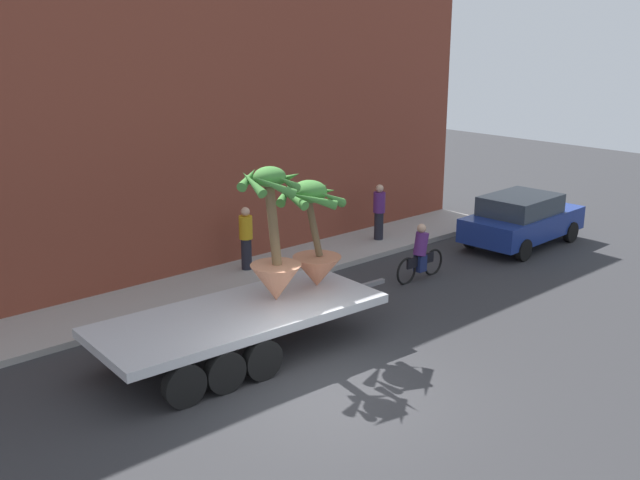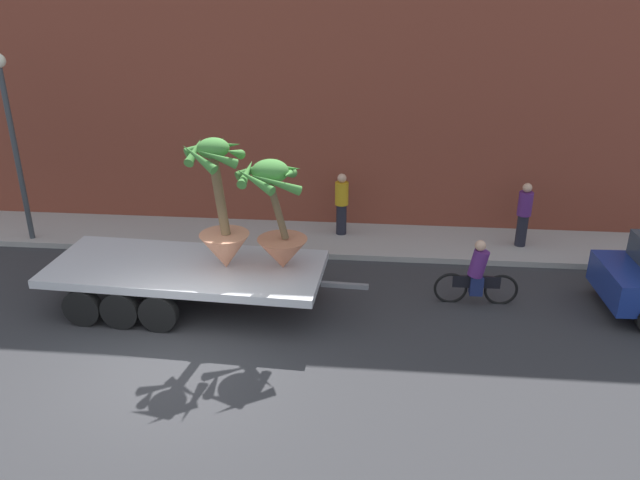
{
  "view_description": "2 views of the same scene",
  "coord_description": "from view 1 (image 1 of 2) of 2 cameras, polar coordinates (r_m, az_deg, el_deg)",
  "views": [
    {
      "loc": [
        -8.16,
        -8.8,
        6.38
      ],
      "look_at": [
        2.02,
        2.61,
        1.93
      ],
      "focal_mm": 40.93,
      "sensor_mm": 36.0,
      "label": 1
    },
    {
      "loc": [
        3.68,
        -9.59,
        6.86
      ],
      "look_at": [
        2.54,
        2.53,
        1.61
      ],
      "focal_mm": 35.48,
      "sensor_mm": 36.0,
      "label": 2
    }
  ],
  "objects": [
    {
      "name": "pedestrian_far_left",
      "position": [
        22.21,
        4.64,
        2.28
      ],
      "size": [
        0.36,
        0.36,
        1.71
      ],
      "color": "black",
      "rests_on": "sidewalk"
    },
    {
      "name": "parked_car",
      "position": [
        22.89,
        15.51,
        1.6
      ],
      "size": [
        4.27,
        2.09,
        1.58
      ],
      "color": "navy",
      "rests_on": "ground"
    },
    {
      "name": "flatbed_trailer",
      "position": [
        14.6,
        -7.12,
        -6.49
      ],
      "size": [
        6.94,
        2.7,
        0.98
      ],
      "color": "#B7BABF",
      "rests_on": "ground"
    },
    {
      "name": "sidewalk",
      "position": [
        18.12,
        -12.25,
        -4.52
      ],
      "size": [
        24.0,
        2.2,
        0.15
      ],
      "primitive_type": "cube",
      "color": "#A39E99",
      "rests_on": "ground"
    },
    {
      "name": "potted_palm_rear",
      "position": [
        14.74,
        -3.61,
        -0.86
      ],
      "size": [
        1.32,
        1.38,
        2.81
      ],
      "color": "tan",
      "rests_on": "flatbed_trailer"
    },
    {
      "name": "ground_plane",
      "position": [
        13.59,
        0.98,
        -11.77
      ],
      "size": [
        60.0,
        60.0,
        0.0
      ],
      "primitive_type": "plane",
      "color": "#2D2D30"
    },
    {
      "name": "building_facade",
      "position": [
        18.68,
        -15.55,
        7.47
      ],
      "size": [
        24.0,
        1.2,
        7.44
      ],
      "primitive_type": "cube",
      "color": "brown",
      "rests_on": "ground"
    },
    {
      "name": "potted_palm_middle",
      "position": [
        15.52,
        -0.48,
        -0.05
      ],
      "size": [
        1.52,
        1.56,
        2.37
      ],
      "color": "#C17251",
      "rests_on": "flatbed_trailer"
    },
    {
      "name": "pedestrian_near_gate",
      "position": [
        19.45,
        -5.81,
        0.23
      ],
      "size": [
        0.36,
        0.36,
        1.71
      ],
      "color": "black",
      "rests_on": "sidewalk"
    },
    {
      "name": "cyclist",
      "position": [
        19.28,
        7.87,
        -1.15
      ],
      "size": [
        1.84,
        0.35,
        1.54
      ],
      "color": "black",
      "rests_on": "ground"
    }
  ]
}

